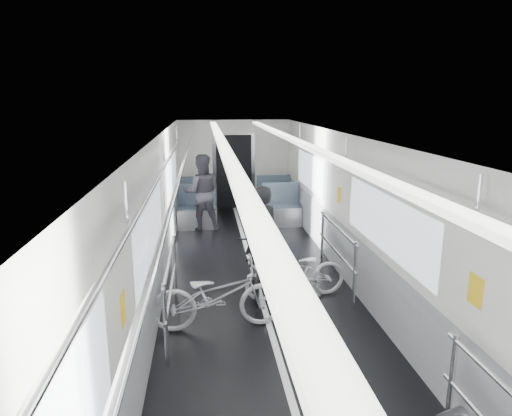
{
  "coord_description": "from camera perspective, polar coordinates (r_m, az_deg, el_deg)",
  "views": [
    {
      "loc": [
        -0.81,
        -5.38,
        2.95
      ],
      "look_at": [
        0.0,
        1.67,
        1.24
      ],
      "focal_mm": 32.0,
      "sensor_mm": 36.0,
      "label": 1
    }
  ],
  "objects": [
    {
      "name": "bike_aisle",
      "position": [
        7.37,
        0.47,
        -6.15
      ],
      "size": [
        0.89,
        1.86,
        0.94
      ],
      "primitive_type": "imported",
      "rotation": [
        0.0,
        0.0,
        -0.16
      ],
      "color": "black",
      "rests_on": "floor"
    },
    {
      "name": "person_seated",
      "position": [
        10.45,
        -6.8,
        1.95
      ],
      "size": [
        0.87,
        0.69,
        1.74
      ],
      "primitive_type": "imported",
      "rotation": [
        0.0,
        0.0,
        3.17
      ],
      "color": "#2A2830",
      "rests_on": "floor"
    },
    {
      "name": "car_shell",
      "position": [
        7.43,
        -0.1,
        -0.68
      ],
      "size": [
        3.02,
        14.01,
        2.41
      ],
      "color": "black",
      "rests_on": "ground"
    },
    {
      "name": "person_standing",
      "position": [
        7.36,
        0.62,
        -3.38
      ],
      "size": [
        0.68,
        0.55,
        1.62
      ],
      "primitive_type": "imported",
      "rotation": [
        0.0,
        0.0,
        3.46
      ],
      "color": "black",
      "rests_on": "floor"
    },
    {
      "name": "bike_right_mid",
      "position": [
        6.94,
        5.02,
        -8.0
      ],
      "size": [
        1.62,
        0.74,
        0.82
      ],
      "primitive_type": "imported",
      "rotation": [
        0.0,
        0.0,
        -1.45
      ],
      "color": "silver",
      "rests_on": "floor"
    },
    {
      "name": "bike_left_far",
      "position": [
        6.06,
        -4.78,
        -10.83
      ],
      "size": [
        1.76,
        0.7,
        0.91
      ],
      "primitive_type": "imported",
      "rotation": [
        0.0,
        0.0,
        1.63
      ],
      "color": "#AAAAAE",
      "rests_on": "floor"
    }
  ]
}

